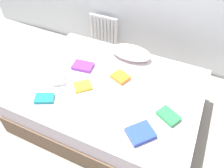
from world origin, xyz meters
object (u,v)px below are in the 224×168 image
(textbook_orange, at_px, (120,77))
(textbook_white, at_px, (59,78))
(textbook_purple, at_px, (83,66))
(pillow, at_px, (131,53))
(textbook_teal, at_px, (44,98))
(bed, at_px, (110,101))
(radiator, at_px, (104,31))
(textbook_yellow, at_px, (83,86))
(textbook_blue, at_px, (140,133))
(textbook_green, at_px, (168,116))

(textbook_orange, bearing_deg, textbook_white, -132.04)
(textbook_orange, height_order, textbook_purple, textbook_orange)
(pillow, bearing_deg, textbook_teal, -118.09)
(bed, height_order, textbook_teal, textbook_teal)
(textbook_white, height_order, textbook_purple, textbook_white)
(radiator, relative_size, textbook_yellow, 2.77)
(textbook_blue, distance_m, textbook_orange, 0.75)
(pillow, bearing_deg, textbook_yellow, -111.60)
(textbook_green, bearing_deg, pillow, 160.92)
(textbook_purple, bearing_deg, pillow, 35.81)
(textbook_purple, bearing_deg, textbook_white, -122.04)
(textbook_yellow, bearing_deg, textbook_purple, 77.21)
(textbook_blue, bearing_deg, radiator, 76.57)
(textbook_yellow, height_order, textbook_white, textbook_white)
(bed, bearing_deg, textbook_orange, 69.77)
(pillow, height_order, textbook_teal, pillow)
(radiator, height_order, textbook_orange, radiator)
(textbook_blue, distance_m, textbook_purple, 1.11)
(pillow, bearing_deg, textbook_orange, -85.13)
(textbook_orange, distance_m, textbook_green, 0.70)
(pillow, distance_m, textbook_purple, 0.62)
(bed, relative_size, textbook_green, 9.69)
(textbook_white, bearing_deg, bed, 69.18)
(textbook_orange, relative_size, textbook_purple, 0.78)
(pillow, xyz_separation_m, textbook_blue, (0.49, -1.01, -0.05))
(radiator, distance_m, textbook_white, 1.38)
(radiator, bearing_deg, textbook_yellow, -72.83)
(textbook_blue, relative_size, textbook_teal, 1.21)
(bed, height_order, textbook_yellow, textbook_yellow)
(textbook_green, bearing_deg, textbook_purple, -166.84)
(radiator, height_order, textbook_blue, radiator)
(bed, distance_m, textbook_teal, 0.76)
(textbook_green, bearing_deg, textbook_orange, -177.82)
(textbook_purple, bearing_deg, radiator, 95.70)
(textbook_white, bearing_deg, textbook_green, 53.57)
(textbook_orange, distance_m, textbook_teal, 0.85)
(textbook_orange, bearing_deg, pillow, 115.93)
(bed, distance_m, textbook_blue, 0.73)
(textbook_white, bearing_deg, radiator, 147.99)
(bed, xyz_separation_m, textbook_white, (-0.56, -0.16, 0.28))
(textbook_yellow, height_order, textbook_green, textbook_green)
(bed, height_order, textbook_blue, textbook_blue)
(textbook_purple, bearing_deg, textbook_yellow, -67.95)
(radiator, height_order, textbook_yellow, radiator)
(textbook_purple, bearing_deg, textbook_teal, -107.39)
(bed, xyz_separation_m, textbook_purple, (-0.43, 0.14, 0.27))
(radiator, distance_m, textbook_green, 1.93)
(textbook_green, bearing_deg, radiator, 163.31)
(bed, height_order, textbook_orange, textbook_orange)
(textbook_orange, xyz_separation_m, textbook_green, (0.63, -0.31, -0.00))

